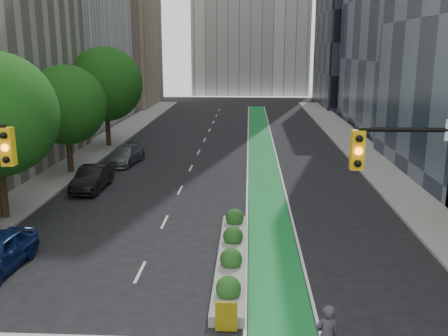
# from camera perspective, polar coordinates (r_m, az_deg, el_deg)

# --- Properties ---
(sidewalk_left) EXTENTS (3.60, 90.00, 0.15)m
(sidewalk_left) POSITION_cam_1_polar(r_m,az_deg,el_deg) (40.85, -16.72, 0.57)
(sidewalk_left) COLOR gray
(sidewalk_left) RESTS_ON ground
(sidewalk_right) EXTENTS (3.60, 90.00, 0.15)m
(sidewalk_right) POSITION_cam_1_polar(r_m,az_deg,el_deg) (39.77, 17.29, 0.18)
(sidewalk_right) COLOR gray
(sidewalk_right) RESTS_ON ground
(bike_lane_paint) EXTENTS (2.20, 70.00, 0.01)m
(bike_lane_paint) POSITION_cam_1_polar(r_m,az_deg,el_deg) (43.41, 4.33, 1.76)
(bike_lane_paint) COLOR #178336
(bike_lane_paint) RESTS_ON ground
(building_tan_far) EXTENTS (14.00, 16.00, 26.00)m
(building_tan_far) POSITION_cam_1_polar(r_m,az_deg,el_deg) (81.57, -13.20, 16.14)
(building_tan_far) COLOR tan
(building_tan_far) RESTS_ON ground
(building_dark_end) EXTENTS (14.00, 18.00, 28.00)m
(building_dark_end) POSITION_cam_1_polar(r_m,az_deg,el_deg) (82.67, 16.24, 16.62)
(building_dark_end) COLOR black
(building_dark_end) RESTS_ON ground
(tree_midfar) EXTENTS (5.60, 5.60, 7.76)m
(tree_midfar) POSITION_cam_1_polar(r_m,az_deg,el_deg) (37.01, -17.59, 6.87)
(tree_midfar) COLOR black
(tree_midfar) RESTS_ON ground
(tree_far) EXTENTS (6.60, 6.60, 9.00)m
(tree_far) POSITION_cam_1_polar(r_m,az_deg,el_deg) (46.41, -13.39, 9.29)
(tree_far) COLOR black
(tree_far) RESTS_ON ground
(median_planter) EXTENTS (1.20, 10.26, 1.10)m
(median_planter) POSITION_cam_1_polar(r_m,az_deg,el_deg) (21.30, 0.91, -9.92)
(median_planter) COLOR gray
(median_planter) RESTS_ON ground
(parked_car_left_mid) EXTENTS (1.65, 4.60, 1.51)m
(parked_car_left_mid) POSITION_cam_1_polar(r_m,az_deg,el_deg) (32.94, -14.84, -1.14)
(parked_car_left_mid) COLOR black
(parked_car_left_mid) RESTS_ON ground
(parked_car_left_far) EXTENTS (2.65, 5.15, 1.43)m
(parked_car_left_far) POSITION_cam_1_polar(r_m,az_deg,el_deg) (39.77, -11.27, 1.48)
(parked_car_left_far) COLOR #57595C
(parked_car_left_far) RESTS_ON ground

